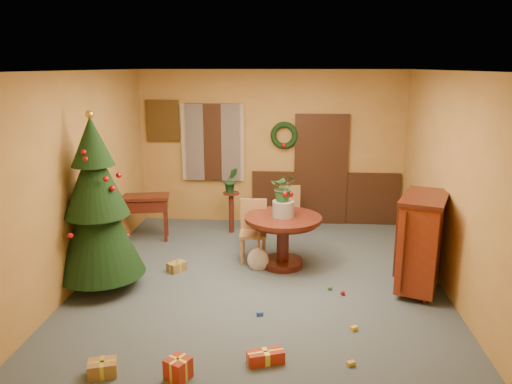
# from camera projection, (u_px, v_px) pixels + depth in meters

# --- Properties ---
(room_envelope) EXTENTS (5.50, 5.50, 5.50)m
(room_envelope) POSITION_uv_depth(u_px,v_px,m) (281.00, 166.00, 9.46)
(room_envelope) COLOR #374851
(room_envelope) RESTS_ON ground
(dining_table) EXTENTS (1.15, 1.15, 0.79)m
(dining_table) POSITION_uv_depth(u_px,v_px,m) (283.00, 232.00, 7.45)
(dining_table) COLOR black
(dining_table) RESTS_ON floor
(urn) EXTENTS (0.32, 0.32, 0.24)m
(urn) POSITION_uv_depth(u_px,v_px,m) (283.00, 209.00, 7.37)
(urn) COLOR slate
(urn) RESTS_ON dining_table
(centerpiece_plant) EXTENTS (0.37, 0.32, 0.42)m
(centerpiece_plant) POSITION_uv_depth(u_px,v_px,m) (284.00, 187.00, 7.29)
(centerpiece_plant) COLOR #1E4C23
(centerpiece_plant) RESTS_ON urn
(chair_near) EXTENTS (0.43, 0.43, 0.95)m
(chair_near) POSITION_uv_depth(u_px,v_px,m) (253.00, 228.00, 7.75)
(chair_near) COLOR olive
(chair_near) RESTS_ON floor
(chair_far) EXTENTS (0.47, 0.47, 0.89)m
(chair_far) POSITION_uv_depth(u_px,v_px,m) (288.00, 206.00, 9.08)
(chair_far) COLOR olive
(chair_far) RESTS_ON floor
(guitar) EXTENTS (0.40, 0.54, 0.74)m
(guitar) POSITION_uv_depth(u_px,v_px,m) (258.00, 246.00, 7.37)
(guitar) COLOR beige
(guitar) RESTS_ON floor
(plant_stand) EXTENTS (0.29, 0.29, 0.75)m
(plant_stand) POSITION_uv_depth(u_px,v_px,m) (231.00, 208.00, 9.02)
(plant_stand) COLOR black
(plant_stand) RESTS_ON floor
(stand_plant) EXTENTS (0.31, 0.29, 0.46)m
(stand_plant) POSITION_uv_depth(u_px,v_px,m) (231.00, 180.00, 8.89)
(stand_plant) COLOR #19471E
(stand_plant) RESTS_ON plant_stand
(christmas_tree) EXTENTS (1.17, 1.17, 2.42)m
(christmas_tree) POSITION_uv_depth(u_px,v_px,m) (97.00, 207.00, 6.58)
(christmas_tree) COLOR #382111
(christmas_tree) RESTS_ON floor
(writing_desk) EXTENTS (0.96, 0.60, 0.79)m
(writing_desk) POSITION_uv_depth(u_px,v_px,m) (143.00, 207.00, 8.61)
(writing_desk) COLOR black
(writing_desk) RESTS_ON floor
(sideboard) EXTENTS (0.88, 1.15, 1.32)m
(sideboard) POSITION_uv_depth(u_px,v_px,m) (421.00, 240.00, 6.64)
(sideboard) COLOR #63160B
(sideboard) RESTS_ON floor
(gift_a) EXTENTS (0.32, 0.27, 0.15)m
(gift_a) POSITION_uv_depth(u_px,v_px,m) (103.00, 368.00, 4.90)
(gift_a) COLOR brown
(gift_a) RESTS_ON floor
(gift_b) EXTENTS (0.29, 0.29, 0.21)m
(gift_b) POSITION_uv_depth(u_px,v_px,m) (178.00, 369.00, 4.84)
(gift_b) COLOR maroon
(gift_b) RESTS_ON floor
(gift_c) EXTENTS (0.30, 0.31, 0.14)m
(gift_c) POSITION_uv_depth(u_px,v_px,m) (177.00, 267.00, 7.39)
(gift_c) COLOR brown
(gift_c) RESTS_ON floor
(gift_d) EXTENTS (0.40, 0.27, 0.13)m
(gift_d) POSITION_uv_depth(u_px,v_px,m) (266.00, 357.00, 5.10)
(gift_d) COLOR maroon
(gift_d) RESTS_ON floor
(toy_a) EXTENTS (0.09, 0.06, 0.05)m
(toy_a) POSITION_uv_depth(u_px,v_px,m) (260.00, 314.00, 6.08)
(toy_a) COLOR #2A54B6
(toy_a) RESTS_ON floor
(toy_b) EXTENTS (0.06, 0.06, 0.06)m
(toy_b) POSITION_uv_depth(u_px,v_px,m) (330.00, 288.00, 6.77)
(toy_b) COLOR #25892D
(toy_b) RESTS_ON floor
(toy_c) EXTENTS (0.09, 0.09, 0.05)m
(toy_c) POSITION_uv_depth(u_px,v_px,m) (354.00, 328.00, 5.74)
(toy_c) COLOR gold
(toy_c) RESTS_ON floor
(toy_d) EXTENTS (0.06, 0.06, 0.06)m
(toy_d) POSITION_uv_depth(u_px,v_px,m) (343.00, 293.00, 6.62)
(toy_d) COLOR #B20B10
(toy_d) RESTS_ON floor
(toy_e) EXTENTS (0.09, 0.08, 0.05)m
(toy_e) POSITION_uv_depth(u_px,v_px,m) (351.00, 364.00, 5.06)
(toy_e) COLOR gold
(toy_e) RESTS_ON floor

